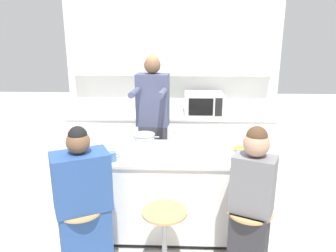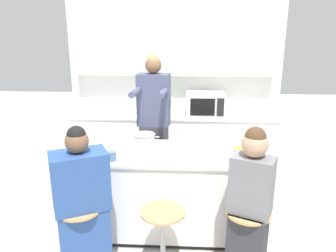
{
  "view_description": "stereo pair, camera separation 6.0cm",
  "coord_description": "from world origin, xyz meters",
  "px_view_note": "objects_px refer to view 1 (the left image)",
  "views": [
    {
      "loc": [
        0.12,
        -3.09,
        2.08
      ],
      "look_at": [
        0.0,
        0.08,
        1.15
      ],
      "focal_mm": 35.0,
      "sensor_mm": 36.0,
      "label": 1
    },
    {
      "loc": [
        0.18,
        -3.09,
        2.08
      ],
      "look_at": [
        0.0,
        0.08,
        1.15
      ],
      "focal_mm": 35.0,
      "sensor_mm": 36.0,
      "label": 2
    }
  ],
  "objects_px": {
    "bar_stool_rightmost": "(247,241)",
    "fruit_bowl": "(195,149)",
    "person_seated_near": "(251,210)",
    "potted_plant": "(162,103)",
    "cooking_pot": "(144,140)",
    "microwave": "(203,104)",
    "bar_stool_center": "(165,241)",
    "coffee_cup_near": "(112,157)",
    "kitchen_island": "(168,192)",
    "person_cooking": "(153,131)",
    "person_wrapped_blanket": "(84,208)",
    "bar_stool_leftmost": "(83,239)",
    "banana_bunch": "(239,148)"
  },
  "relations": [
    {
      "from": "bar_stool_rightmost",
      "to": "banana_bunch",
      "type": "bearing_deg",
      "value": 88.48
    },
    {
      "from": "potted_plant",
      "to": "person_seated_near",
      "type": "bearing_deg",
      "value": -68.28
    },
    {
      "from": "person_wrapped_blanket",
      "to": "kitchen_island",
      "type": "bearing_deg",
      "value": 18.62
    },
    {
      "from": "kitchen_island",
      "to": "microwave",
      "type": "height_order",
      "value": "microwave"
    },
    {
      "from": "coffee_cup_near",
      "to": "microwave",
      "type": "relative_size",
      "value": 0.22
    },
    {
      "from": "person_cooking",
      "to": "fruit_bowl",
      "type": "xyz_separation_m",
      "value": [
        0.48,
        -0.67,
        0.02
      ]
    },
    {
      "from": "kitchen_island",
      "to": "coffee_cup_near",
      "type": "relative_size",
      "value": 15.15
    },
    {
      "from": "person_cooking",
      "to": "potted_plant",
      "type": "distance_m",
      "value": 0.83
    },
    {
      "from": "bar_stool_rightmost",
      "to": "fruit_bowl",
      "type": "height_order",
      "value": "fruit_bowl"
    },
    {
      "from": "kitchen_island",
      "to": "bar_stool_rightmost",
      "type": "distance_m",
      "value": 0.98
    },
    {
      "from": "bar_stool_rightmost",
      "to": "fruit_bowl",
      "type": "bearing_deg",
      "value": 123.27
    },
    {
      "from": "banana_bunch",
      "to": "potted_plant",
      "type": "distance_m",
      "value": 1.68
    },
    {
      "from": "fruit_bowl",
      "to": "bar_stool_rightmost",
      "type": "bearing_deg",
      "value": -56.73
    },
    {
      "from": "bar_stool_center",
      "to": "fruit_bowl",
      "type": "xyz_separation_m",
      "value": [
        0.27,
        0.69,
        0.58
      ]
    },
    {
      "from": "person_wrapped_blanket",
      "to": "fruit_bowl",
      "type": "bearing_deg",
      "value": 9.09
    },
    {
      "from": "bar_stool_leftmost",
      "to": "person_wrapped_blanket",
      "type": "xyz_separation_m",
      "value": [
        0.02,
        0.02,
        0.28
      ]
    },
    {
      "from": "bar_stool_leftmost",
      "to": "cooking_pot",
      "type": "relative_size",
      "value": 2.06
    },
    {
      "from": "bar_stool_center",
      "to": "potted_plant",
      "type": "height_order",
      "value": "potted_plant"
    },
    {
      "from": "bar_stool_center",
      "to": "microwave",
      "type": "bearing_deg",
      "value": 78.16
    },
    {
      "from": "kitchen_island",
      "to": "cooking_pot",
      "type": "bearing_deg",
      "value": 150.49
    },
    {
      "from": "person_seated_near",
      "to": "person_wrapped_blanket",
      "type": "bearing_deg",
      "value": -155.8
    },
    {
      "from": "microwave",
      "to": "coffee_cup_near",
      "type": "bearing_deg",
      "value": -119.3
    },
    {
      "from": "coffee_cup_near",
      "to": "bar_stool_rightmost",
      "type": "bearing_deg",
      "value": -18.4
    },
    {
      "from": "bar_stool_center",
      "to": "person_seated_near",
      "type": "height_order",
      "value": "person_seated_near"
    },
    {
      "from": "kitchen_island",
      "to": "coffee_cup_near",
      "type": "distance_m",
      "value": 0.75
    },
    {
      "from": "bar_stool_center",
      "to": "fruit_bowl",
      "type": "distance_m",
      "value": 0.94
    },
    {
      "from": "bar_stool_center",
      "to": "coffee_cup_near",
      "type": "bearing_deg",
      "value": 139.44
    },
    {
      "from": "kitchen_island",
      "to": "bar_stool_center",
      "type": "bearing_deg",
      "value": -90.0
    },
    {
      "from": "bar_stool_center",
      "to": "person_wrapped_blanket",
      "type": "height_order",
      "value": "person_wrapped_blanket"
    },
    {
      "from": "fruit_bowl",
      "to": "potted_plant",
      "type": "distance_m",
      "value": 1.55
    },
    {
      "from": "bar_stool_leftmost",
      "to": "banana_bunch",
      "type": "height_order",
      "value": "banana_bunch"
    },
    {
      "from": "kitchen_island",
      "to": "potted_plant",
      "type": "distance_m",
      "value": 1.61
    },
    {
      "from": "kitchen_island",
      "to": "bar_stool_rightmost",
      "type": "xyz_separation_m",
      "value": [
        0.71,
        -0.67,
        -0.1
      ]
    },
    {
      "from": "bar_stool_leftmost",
      "to": "person_wrapped_blanket",
      "type": "height_order",
      "value": "person_wrapped_blanket"
    },
    {
      "from": "kitchen_island",
      "to": "person_cooking",
      "type": "relative_size",
      "value": 0.97
    },
    {
      "from": "person_seated_near",
      "to": "potted_plant",
      "type": "bearing_deg",
      "value": 135.92
    },
    {
      "from": "potted_plant",
      "to": "person_cooking",
      "type": "bearing_deg",
      "value": -94.23
    },
    {
      "from": "bar_stool_center",
      "to": "coffee_cup_near",
      "type": "relative_size",
      "value": 5.51
    },
    {
      "from": "person_cooking",
      "to": "coffee_cup_near",
      "type": "bearing_deg",
      "value": -103.45
    },
    {
      "from": "person_seated_near",
      "to": "person_cooking",
      "type": "bearing_deg",
      "value": 148.7
    },
    {
      "from": "banana_bunch",
      "to": "bar_stool_leftmost",
      "type": "bearing_deg",
      "value": -152.48
    },
    {
      "from": "cooking_pot",
      "to": "banana_bunch",
      "type": "distance_m",
      "value": 0.98
    },
    {
      "from": "kitchen_island",
      "to": "bar_stool_center",
      "type": "height_order",
      "value": "kitchen_island"
    },
    {
      "from": "potted_plant",
      "to": "bar_stool_leftmost",
      "type": "bearing_deg",
      "value": -104.59
    },
    {
      "from": "bar_stool_center",
      "to": "coffee_cup_near",
      "type": "xyz_separation_m",
      "value": [
        -0.51,
        0.44,
        0.59
      ]
    },
    {
      "from": "bar_stool_rightmost",
      "to": "microwave",
      "type": "height_order",
      "value": "microwave"
    },
    {
      "from": "cooking_pot",
      "to": "microwave",
      "type": "distance_m",
      "value": 1.49
    },
    {
      "from": "bar_stool_center",
      "to": "bar_stool_leftmost",
      "type": "bearing_deg",
      "value": 179.64
    },
    {
      "from": "fruit_bowl",
      "to": "coffee_cup_near",
      "type": "distance_m",
      "value": 0.83
    },
    {
      "from": "microwave",
      "to": "kitchen_island",
      "type": "bearing_deg",
      "value": -107.24
    }
  ]
}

